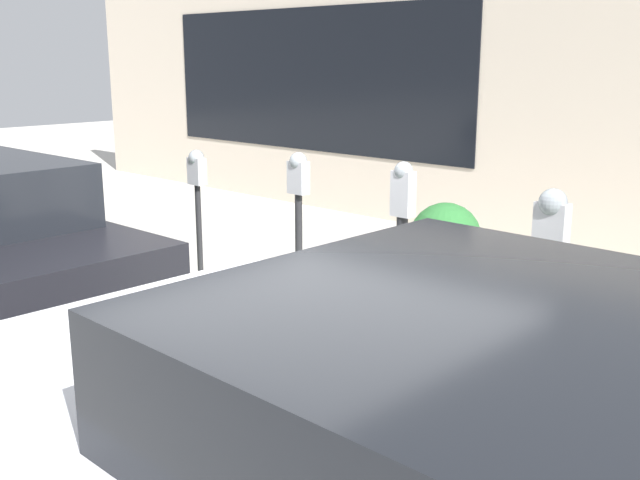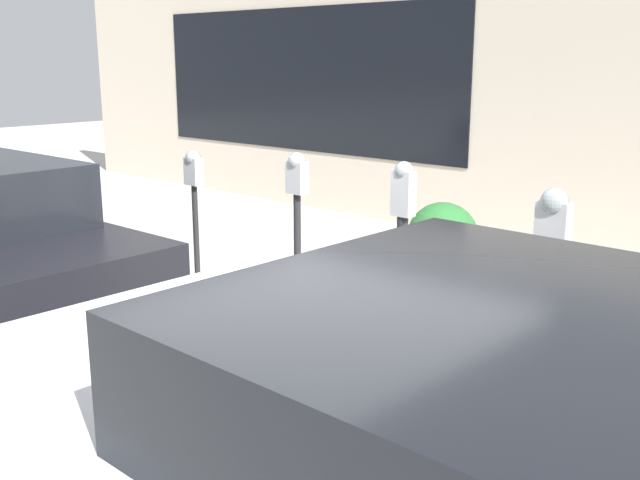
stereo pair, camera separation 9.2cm
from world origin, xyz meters
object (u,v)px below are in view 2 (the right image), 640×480
parking_meter_nearest (551,249)px  parking_meter_fourth (194,194)px  planter_box (441,276)px  parking_meter_second (402,247)px  parking_meter_middle (297,209)px

parking_meter_nearest → parking_meter_fourth: bearing=-0.4°
parking_meter_fourth → planter_box: parking_meter_fourth is taller
parking_meter_nearest → parking_meter_second: size_ratio=0.97×
parking_meter_second → parking_meter_fourth: size_ratio=1.07×
planter_box → parking_meter_nearest: bearing=139.7°
parking_meter_fourth → parking_meter_nearest: bearing=179.6°
parking_meter_second → planter_box: parking_meter_second is taller
parking_meter_second → planter_box: bearing=-68.3°
parking_meter_nearest → parking_meter_second: bearing=-1.4°
parking_meter_nearest → parking_meter_middle: 2.08m
parking_meter_second → parking_meter_fourth: bearing=0.1°
parking_meter_fourth → parking_meter_middle: bearing=-176.5°
parking_meter_nearest → parking_meter_middle: bearing=-2.6°
parking_meter_nearest → parking_meter_fourth: size_ratio=1.04×
parking_meter_second → parking_meter_fourth: (2.17, 0.00, 0.10)m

